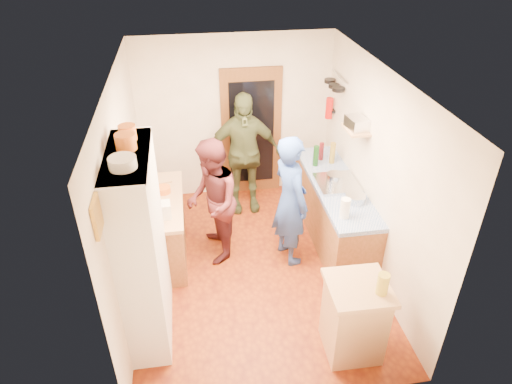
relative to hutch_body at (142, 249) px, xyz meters
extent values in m
cube|color=#8B370E|center=(1.30, 0.80, -1.11)|extent=(3.00, 4.00, 0.02)
cube|color=silver|center=(1.30, 0.80, 1.51)|extent=(3.00, 4.00, 0.02)
cube|color=silver|center=(1.30, 2.81, 0.20)|extent=(3.00, 0.02, 2.60)
cube|color=silver|center=(1.30, -1.21, 0.20)|extent=(3.00, 0.02, 2.60)
cube|color=silver|center=(-0.21, 0.80, 0.20)|extent=(0.02, 4.00, 2.60)
cube|color=silver|center=(2.81, 0.80, 0.20)|extent=(0.02, 4.00, 2.60)
cube|color=brown|center=(1.55, 2.77, -0.05)|extent=(0.95, 0.06, 2.10)
cube|color=black|center=(1.55, 2.74, -0.05)|extent=(0.70, 0.02, 1.70)
cube|color=white|center=(0.00, 0.00, 0.00)|extent=(0.40, 1.20, 2.20)
cube|color=white|center=(0.00, 0.00, 1.08)|extent=(0.40, 1.14, 0.04)
cylinder|color=white|center=(0.00, -0.26, 1.15)|extent=(0.24, 0.24, 0.10)
cylinder|color=orange|center=(0.00, 0.10, 1.18)|extent=(0.19, 0.19, 0.15)
cylinder|color=orange|center=(0.00, 0.31, 1.17)|extent=(0.17, 0.17, 0.15)
cube|color=#9B5B37|center=(0.10, 1.25, -0.68)|extent=(0.60, 1.40, 0.85)
cube|color=tan|center=(0.10, 1.25, -0.23)|extent=(0.64, 1.44, 0.05)
cube|color=white|center=(0.15, 0.84, -0.10)|extent=(0.28, 0.19, 0.20)
cylinder|color=white|center=(0.05, 1.11, -0.11)|extent=(0.20, 0.20, 0.18)
cylinder|color=orange|center=(0.18, 1.42, -0.16)|extent=(0.23, 0.23, 0.08)
cube|color=tan|center=(0.12, 1.73, -0.19)|extent=(0.34, 0.28, 0.02)
cube|color=#9B5B37|center=(2.50, 1.30, -0.68)|extent=(0.60, 2.20, 0.84)
cube|color=#1E47A3|center=(2.50, 1.30, -0.23)|extent=(0.62, 2.22, 0.06)
cube|color=silver|center=(2.50, 1.27, -0.18)|extent=(0.55, 0.58, 0.04)
cylinder|color=silver|center=(2.45, 1.23, -0.09)|extent=(0.22, 0.22, 0.15)
cylinder|color=#143F14|center=(2.35, 1.83, -0.05)|extent=(0.09, 0.09, 0.31)
cylinder|color=#591419|center=(2.48, 2.00, -0.07)|extent=(0.09, 0.09, 0.27)
cylinder|color=olive|center=(2.61, 1.87, -0.04)|extent=(0.09, 0.09, 0.32)
cylinder|color=white|center=(2.35, 0.50, -0.07)|extent=(0.13, 0.13, 0.26)
cylinder|color=silver|center=(2.60, 0.82, -0.15)|extent=(0.30, 0.30, 0.10)
cube|color=tan|center=(2.12, -0.67, -0.67)|extent=(0.56, 0.56, 0.86)
cube|color=tan|center=(2.12, -0.67, -0.22)|extent=(0.63, 0.63, 0.05)
cube|color=white|center=(2.07, -0.62, -0.21)|extent=(0.36, 0.29, 0.02)
cylinder|color=#AD9E2D|center=(2.30, -0.80, -0.07)|extent=(0.12, 0.12, 0.23)
cylinder|color=silver|center=(2.76, 2.33, 0.95)|extent=(0.02, 0.65, 0.02)
cylinder|color=black|center=(2.70, 2.15, 0.82)|extent=(0.18, 0.18, 0.05)
cylinder|color=black|center=(2.70, 2.35, 0.80)|extent=(0.16, 0.16, 0.05)
cylinder|color=black|center=(2.70, 2.55, 0.81)|extent=(0.17, 0.17, 0.05)
cube|color=tan|center=(2.67, 1.25, 0.60)|extent=(0.26, 0.42, 0.03)
cube|color=silver|center=(2.67, 1.25, 0.69)|extent=(0.26, 0.33, 0.15)
cube|color=black|center=(2.77, 2.50, 0.35)|extent=(0.06, 0.10, 0.04)
cylinder|color=red|center=(2.71, 2.50, 0.40)|extent=(0.11, 0.11, 0.32)
cube|color=gold|center=(-0.18, -0.75, 0.95)|extent=(0.03, 0.25, 0.30)
imported|color=#2A499F|center=(1.82, 0.94, -0.20)|extent=(0.61, 0.76, 1.80)
imported|color=#4B1C20|center=(0.83, 1.19, -0.24)|extent=(0.67, 0.85, 1.72)
imported|color=#3A4225|center=(1.36, 2.26, -0.15)|extent=(1.12, 0.47, 1.91)
camera|label=1|loc=(0.59, -3.81, 2.98)|focal=32.00mm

